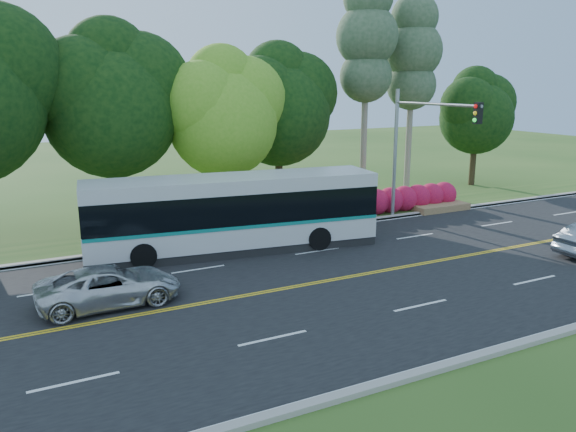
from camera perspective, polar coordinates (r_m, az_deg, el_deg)
name	(u,v)px	position (r m, az deg, el deg)	size (l,w,h in m)	color
ground	(372,273)	(22.48, 8.56, -5.75)	(120.00, 120.00, 0.00)	#2E531B
road	(372,273)	(22.47, 8.56, -5.73)	(60.00, 14.00, 0.02)	black
curb_north	(290,230)	(28.31, 0.19, -1.43)	(60.00, 0.30, 0.15)	#A09A91
curb_south	(519,345)	(17.58, 22.43, -12.00)	(60.00, 0.30, 0.15)	#A09A91
grass_verge	(274,223)	(29.93, -1.42, -0.67)	(60.00, 4.00, 0.10)	#2E531B
lane_markings	(370,273)	(22.42, 8.36, -5.74)	(57.60, 13.82, 0.00)	gold
tree_row	(157,94)	(30.25, -13.19, 11.93)	(44.70, 9.10, 13.84)	black
bougainvillea_hedge	(393,201)	(32.76, 10.65, 1.53)	(9.50, 2.25, 1.50)	maroon
traffic_signal	(419,136)	(29.63, 13.15, 7.92)	(0.42, 6.10, 7.00)	gray
transit_bus	(233,214)	(24.85, -5.58, 0.19)	(12.97, 4.33, 3.33)	silver
suv	(110,286)	(19.87, -17.68, -6.79)	(2.17, 4.70, 1.31)	silver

